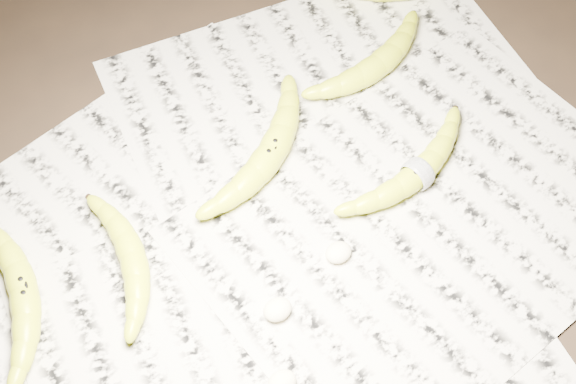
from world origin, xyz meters
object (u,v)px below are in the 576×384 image
banana_center (271,152)px  banana_left_b (132,257)px  banana_upper_a (377,64)px  banana_taped (418,172)px  banana_left_a (23,291)px

banana_center → banana_left_b: bearing=159.7°
banana_left_b → banana_upper_a: bearing=-65.4°
banana_left_b → banana_taped: 0.36m
banana_taped → banana_upper_a: size_ratio=1.06×
banana_left_b → banana_upper_a: 0.42m
banana_left_b → banana_upper_a: banana_upper_a is taller
banana_left_b → banana_center: (0.21, 0.03, 0.00)m
banana_center → banana_taped: (0.14, -0.13, -0.00)m
banana_left_a → banana_left_b: banana_left_a is taller
banana_left_a → banana_left_b: (0.12, -0.03, -0.00)m
banana_left_a → banana_upper_a: banana_upper_a is taller
banana_center → banana_upper_a: size_ratio=1.13×
banana_left_a → banana_upper_a: bearing=-71.0°
banana_center → banana_taped: 0.18m
banana_left_b → banana_center: 0.22m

